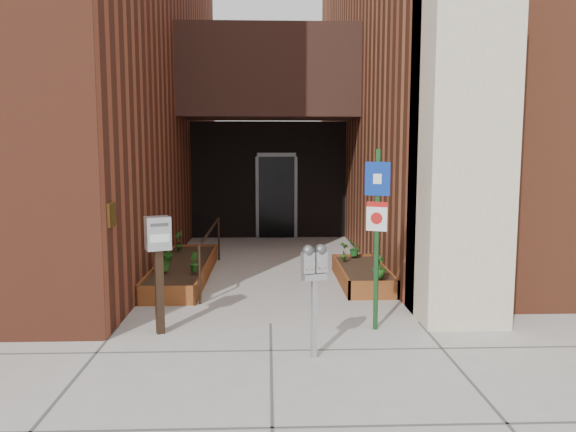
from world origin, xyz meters
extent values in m
plane|color=#9E9991|center=(0.00, 0.00, 0.00)|extent=(80.00, 80.00, 0.00)
cube|color=brown|center=(-6.00, 6.70, 5.00)|extent=(8.00, 14.60, 10.00)
cube|color=brown|center=(6.00, 7.15, 5.00)|extent=(8.00, 13.70, 10.00)
cube|color=beige|center=(2.55, 0.20, 2.20)|extent=(1.10, 1.20, 4.40)
cube|color=black|center=(0.00, 6.00, 4.00)|extent=(4.20, 2.00, 2.00)
cube|color=black|center=(0.00, 7.40, 1.50)|extent=(4.00, 0.30, 3.00)
cube|color=black|center=(0.20, 7.22, 1.05)|extent=(0.90, 0.06, 2.10)
cube|color=#B79338|center=(-1.99, -0.20, 1.50)|extent=(0.04, 0.30, 0.30)
cube|color=brown|center=(-1.55, 0.92, 0.15)|extent=(0.90, 0.04, 0.30)
cube|color=brown|center=(-1.55, 4.48, 0.15)|extent=(0.90, 0.04, 0.30)
cube|color=brown|center=(-1.98, 2.70, 0.15)|extent=(0.04, 3.60, 0.30)
cube|color=brown|center=(-1.12, 2.70, 0.15)|extent=(0.04, 3.60, 0.30)
cube|color=black|center=(-1.55, 2.70, 0.13)|extent=(0.82, 3.52, 0.26)
cube|color=brown|center=(1.60, 1.12, 0.15)|extent=(0.80, 0.04, 0.30)
cube|color=brown|center=(1.60, 3.28, 0.15)|extent=(0.80, 0.04, 0.30)
cube|color=brown|center=(1.22, 2.20, 0.15)|extent=(0.04, 2.20, 0.30)
cube|color=brown|center=(1.98, 2.20, 0.15)|extent=(0.04, 2.20, 0.30)
cube|color=black|center=(1.60, 2.20, 0.13)|extent=(0.72, 2.12, 0.26)
cylinder|color=black|center=(-1.05, 1.00, 0.45)|extent=(0.04, 0.04, 0.90)
cylinder|color=black|center=(-1.05, 4.30, 0.45)|extent=(0.04, 0.04, 0.90)
cylinder|color=black|center=(-1.05, 2.65, 0.88)|extent=(0.04, 3.30, 0.04)
cube|color=#A7A7A9|center=(0.48, -1.23, 0.45)|extent=(0.07, 0.07, 0.89)
cube|color=#A7A7A9|center=(0.48, -1.23, 0.93)|extent=(0.29, 0.19, 0.07)
cube|color=#A7A7A9|center=(0.41, -1.25, 1.09)|extent=(0.16, 0.13, 0.23)
sphere|color=#59595B|center=(0.41, -1.25, 1.22)|extent=(0.13, 0.13, 0.13)
cube|color=white|center=(0.42, -1.30, 1.10)|extent=(0.08, 0.03, 0.04)
cube|color=#B21414|center=(0.42, -1.30, 1.03)|extent=(0.08, 0.03, 0.03)
cube|color=#A7A7A9|center=(0.55, -1.20, 1.09)|extent=(0.16, 0.13, 0.23)
sphere|color=#59595B|center=(0.55, -1.20, 1.22)|extent=(0.13, 0.13, 0.13)
cube|color=white|center=(0.56, -1.24, 1.10)|extent=(0.08, 0.03, 0.04)
cube|color=#B21414|center=(0.56, -1.24, 1.03)|extent=(0.08, 0.03, 0.03)
cube|color=#163E1B|center=(1.35, -0.27, 1.16)|extent=(0.07, 0.07, 2.32)
cube|color=navy|center=(1.34, -0.30, 1.95)|extent=(0.30, 0.14, 0.42)
cube|color=white|center=(1.34, -0.30, 1.95)|extent=(0.10, 0.05, 0.13)
cube|color=white|center=(1.34, -0.30, 1.47)|extent=(0.25, 0.12, 0.37)
cube|color=#B21414|center=(1.34, -0.30, 1.63)|extent=(0.25, 0.11, 0.06)
cylinder|color=#B21414|center=(1.34, -0.31, 1.45)|extent=(0.14, 0.07, 0.15)
cube|color=black|center=(-1.39, -0.33, 0.54)|extent=(0.13, 0.13, 1.08)
cube|color=silver|center=(-1.39, -0.33, 1.28)|extent=(0.36, 0.31, 0.41)
cube|color=#59595B|center=(-1.35, -0.43, 1.40)|extent=(0.20, 0.09, 0.04)
cube|color=white|center=(-1.35, -0.43, 1.23)|extent=(0.22, 0.10, 0.10)
imported|color=#28621C|center=(-1.75, 1.95, 0.49)|extent=(0.45, 0.45, 0.38)
imported|color=#215317|center=(-1.25, 1.86, 0.46)|extent=(0.23, 0.23, 0.32)
imported|color=#1C5E1A|center=(-1.85, 2.81, 0.46)|extent=(0.21, 0.21, 0.32)
imported|color=#235C1A|center=(-1.80, 3.80, 0.50)|extent=(0.30, 0.30, 0.40)
imported|color=#1C5117|center=(1.71, 1.30, 0.49)|extent=(0.30, 0.30, 0.37)
imported|color=#2A5F1B|center=(1.35, 2.72, 0.47)|extent=(0.26, 0.26, 0.34)
imported|color=#1C6320|center=(1.60, 3.10, 0.45)|extent=(0.34, 0.34, 0.31)
camera|label=1|loc=(-0.03, -7.25, 2.34)|focal=35.00mm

